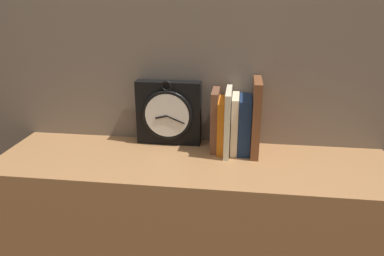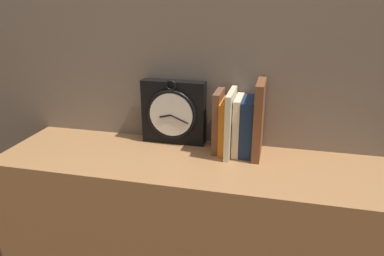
{
  "view_description": "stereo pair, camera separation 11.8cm",
  "coord_description": "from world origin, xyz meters",
  "px_view_note": "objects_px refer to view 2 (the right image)",
  "views": [
    {
      "loc": [
        0.15,
        -1.1,
        1.42
      ],
      "look_at": [
        0.0,
        0.0,
        1.02
      ],
      "focal_mm": 35.0,
      "sensor_mm": 36.0,
      "label": 1
    },
    {
      "loc": [
        0.26,
        -1.08,
        1.42
      ],
      "look_at": [
        0.0,
        0.0,
        1.02
      ],
      "focal_mm": 35.0,
      "sensor_mm": 36.0,
      "label": 2
    }
  ],
  "objects_px": {
    "clock": "(173,112)",
    "book_slot5_brown": "(259,119)",
    "book_slot1_orange": "(224,126)",
    "book_slot2_cream": "(230,123)",
    "book_slot3_cream": "(238,125)",
    "book_slot0_brown": "(218,121)",
    "book_slot4_navy": "(248,127)"
  },
  "relations": [
    {
      "from": "book_slot0_brown",
      "to": "book_slot3_cream",
      "type": "bearing_deg",
      "value": -4.37
    },
    {
      "from": "book_slot2_cream",
      "to": "book_slot3_cream",
      "type": "relative_size",
      "value": 1.12
    },
    {
      "from": "book_slot4_navy",
      "to": "book_slot5_brown",
      "type": "relative_size",
      "value": 0.75
    },
    {
      "from": "book_slot2_cream",
      "to": "book_slot3_cream",
      "type": "height_order",
      "value": "book_slot2_cream"
    },
    {
      "from": "clock",
      "to": "book_slot5_brown",
      "type": "xyz_separation_m",
      "value": [
        0.3,
        -0.04,
        0.01
      ]
    },
    {
      "from": "clock",
      "to": "book_slot3_cream",
      "type": "relative_size",
      "value": 1.22
    },
    {
      "from": "book_slot0_brown",
      "to": "book_slot3_cream",
      "type": "xyz_separation_m",
      "value": [
        0.07,
        -0.01,
        -0.01
      ]
    },
    {
      "from": "book_slot2_cream",
      "to": "book_slot4_navy",
      "type": "xyz_separation_m",
      "value": [
        0.06,
        0.01,
        -0.01
      ]
    },
    {
      "from": "book_slot0_brown",
      "to": "book_slot4_navy",
      "type": "xyz_separation_m",
      "value": [
        0.1,
        -0.01,
        -0.01
      ]
    },
    {
      "from": "clock",
      "to": "book_slot2_cream",
      "type": "xyz_separation_m",
      "value": [
        0.21,
        -0.05,
        -0.01
      ]
    },
    {
      "from": "book_slot4_navy",
      "to": "clock",
      "type": "bearing_deg",
      "value": 172.64
    },
    {
      "from": "book_slot2_cream",
      "to": "book_slot5_brown",
      "type": "xyz_separation_m",
      "value": [
        0.09,
        0.01,
        0.02
      ]
    },
    {
      "from": "book_slot0_brown",
      "to": "clock",
      "type": "bearing_deg",
      "value": 170.16
    },
    {
      "from": "book_slot1_orange",
      "to": "book_slot5_brown",
      "type": "distance_m",
      "value": 0.12
    },
    {
      "from": "book_slot0_brown",
      "to": "book_slot5_brown",
      "type": "relative_size",
      "value": 0.83
    },
    {
      "from": "book_slot3_cream",
      "to": "book_slot5_brown",
      "type": "distance_m",
      "value": 0.08
    },
    {
      "from": "clock",
      "to": "book_slot4_navy",
      "type": "xyz_separation_m",
      "value": [
        0.27,
        -0.03,
        -0.02
      ]
    },
    {
      "from": "book_slot3_cream",
      "to": "book_slot1_orange",
      "type": "bearing_deg",
      "value": -179.26
    },
    {
      "from": "clock",
      "to": "book_slot0_brown",
      "type": "bearing_deg",
      "value": -9.84
    },
    {
      "from": "book_slot3_cream",
      "to": "book_slot4_navy",
      "type": "height_order",
      "value": "book_slot3_cream"
    },
    {
      "from": "clock",
      "to": "book_slot1_orange",
      "type": "xyz_separation_m",
      "value": [
        0.19,
        -0.03,
        -0.02
      ]
    },
    {
      "from": "book_slot1_orange",
      "to": "book_slot2_cream",
      "type": "bearing_deg",
      "value": -33.74
    },
    {
      "from": "book_slot0_brown",
      "to": "book_slot2_cream",
      "type": "relative_size",
      "value": 0.97
    },
    {
      "from": "clock",
      "to": "book_slot5_brown",
      "type": "relative_size",
      "value": 0.94
    },
    {
      "from": "book_slot2_cream",
      "to": "book_slot5_brown",
      "type": "relative_size",
      "value": 0.86
    },
    {
      "from": "book_slot0_brown",
      "to": "book_slot2_cream",
      "type": "height_order",
      "value": "book_slot2_cream"
    },
    {
      "from": "book_slot2_cream",
      "to": "book_slot4_navy",
      "type": "distance_m",
      "value": 0.06
    },
    {
      "from": "book_slot0_brown",
      "to": "book_slot3_cream",
      "type": "distance_m",
      "value": 0.07
    },
    {
      "from": "book_slot5_brown",
      "to": "book_slot3_cream",
      "type": "bearing_deg",
      "value": 171.83
    },
    {
      "from": "book_slot0_brown",
      "to": "book_slot4_navy",
      "type": "bearing_deg",
      "value": -3.19
    },
    {
      "from": "clock",
      "to": "book_slot0_brown",
      "type": "distance_m",
      "value": 0.17
    },
    {
      "from": "book_slot2_cream",
      "to": "book_slot1_orange",
      "type": "bearing_deg",
      "value": 146.26
    }
  ]
}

